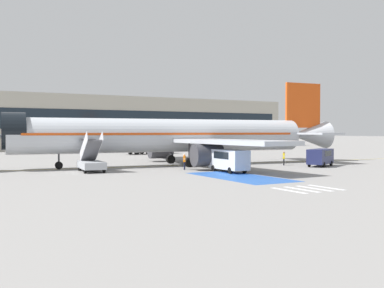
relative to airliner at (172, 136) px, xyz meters
The scene contains 15 objects.
ground_plane 4.16m from the airliner, 154.57° to the left, with size 600.00×600.00×0.00m, color gray.
apron_leadline_yellow 3.68m from the airliner, behind, with size 0.20×80.09×0.01m, color gold.
apron_stand_patch_blue 15.77m from the airliner, 92.41° to the right, with size 5.16×11.66×0.01m, color #2856A8.
apron_walkway_bar_0 25.20m from the airliner, 97.01° to the right, with size 0.44×3.60×0.01m, color silver.
apron_walkway_bar_1 25.08m from the airliner, 94.26° to the right, with size 0.44×3.60×0.01m, color silver.
apron_walkway_bar_2 25.02m from the airliner, 91.49° to the right, with size 0.44×3.60×0.01m, color silver.
apron_walkway_bar_3 25.02m from the airliner, 88.72° to the right, with size 0.44×3.60×0.01m, color silver.
airliner is the anchor object (origin of this frame).
boarding_stairs_forward 11.80m from the airliner, 162.39° to the right, with size 2.66×5.39×4.16m.
fuel_tanker 28.35m from the airliner, 72.24° to the left, with size 9.71×3.73×3.55m.
service_van_0 11.08m from the airliner, 83.82° to the right, with size 2.00×5.31×2.30m.
service_van_1 17.97m from the airliner, 33.40° to the right, with size 4.93×3.77×2.06m.
ground_crew_0 14.04m from the airliner, 27.48° to the right, with size 0.47×0.46×1.69m.
ground_crew_1 6.83m from the airliner, 103.51° to the right, with size 0.45×0.48×1.75m.
terminal_building 56.55m from the airliner, 88.28° to the left, with size 114.11×12.10×12.48m.
Camera 1 is at (-22.38, -49.87, 4.17)m, focal length 42.00 mm.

